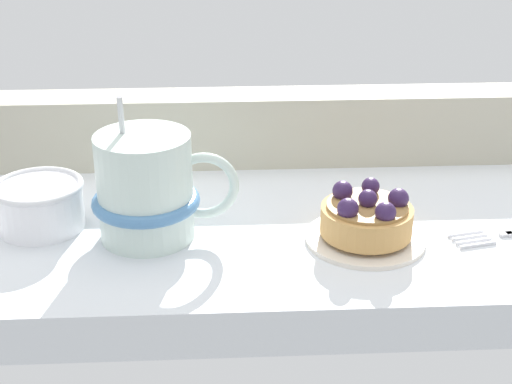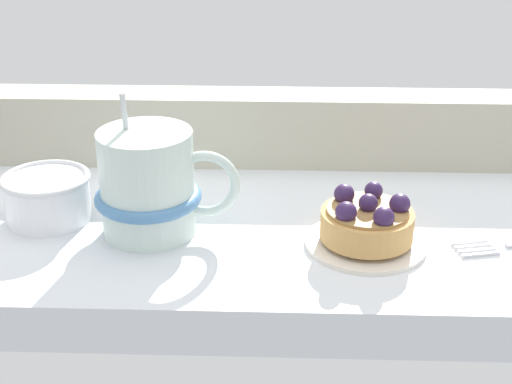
# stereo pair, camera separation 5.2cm
# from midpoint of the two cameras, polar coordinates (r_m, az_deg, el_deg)

# --- Properties ---
(ground_plane) EXTENTS (0.70, 0.33, 0.04)m
(ground_plane) POSITION_cam_midpoint_polar(r_m,az_deg,el_deg) (0.73, 0.16, -3.24)
(ground_plane) COLOR silver
(window_rail_back) EXTENTS (0.69, 0.05, 0.08)m
(window_rail_back) POSITION_cam_midpoint_polar(r_m,az_deg,el_deg) (0.83, -0.36, 4.93)
(window_rail_back) COLOR #B2AD99
(window_rail_back) RESTS_ON ground_plane
(dessert_plate) EXTENTS (0.11, 0.11, 0.01)m
(dessert_plate) POSITION_cam_midpoint_polar(r_m,az_deg,el_deg) (0.67, 6.13, -3.46)
(dessert_plate) COLOR silver
(dessert_plate) RESTS_ON ground_plane
(raspberry_tart) EXTENTS (0.08, 0.08, 0.04)m
(raspberry_tart) POSITION_cam_midpoint_polar(r_m,az_deg,el_deg) (0.66, 6.22, -1.86)
(raspberry_tart) COLOR tan
(raspberry_tart) RESTS_ON dessert_plate
(coffee_mug) EXTENTS (0.13, 0.10, 0.13)m
(coffee_mug) POSITION_cam_midpoint_polar(r_m,az_deg,el_deg) (0.67, -10.49, 0.20)
(coffee_mug) COLOR silver
(coffee_mug) RESTS_ON ground_plane
(sugar_bowl) EXTENTS (0.08, 0.08, 0.04)m
(sugar_bowl) POSITION_cam_midpoint_polar(r_m,az_deg,el_deg) (0.72, -18.18, -0.91)
(sugar_bowl) COLOR white
(sugar_bowl) RESTS_ON ground_plane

